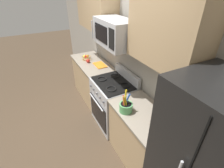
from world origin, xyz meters
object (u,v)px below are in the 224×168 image
utensil_crock (126,107)px  fruit_basket (86,57)px  cutting_board (100,65)px  bottle_hot_sauce (164,116)px  apple_loose (88,61)px  bottle_soy (157,119)px  microwave (115,33)px  range_oven (113,103)px

utensil_crock → fruit_basket: size_ratio=1.54×
cutting_board → bottle_hot_sauce: size_ratio=1.49×
apple_loose → bottle_hot_sauce: bottle_hot_sauce is taller
fruit_basket → cutting_board: fruit_basket is taller
apple_loose → cutting_board: size_ratio=0.25×
fruit_basket → bottle_soy: size_ratio=1.09×
fruit_basket → bottle_soy: bottle_soy is taller
apple_loose → bottle_hot_sauce: size_ratio=0.37×
microwave → apple_loose: bearing=-173.7°
bottle_hot_sauce → utensil_crock: bearing=-141.8°
range_oven → apple_loose: bearing=-175.2°
microwave → utensil_crock: bearing=-17.0°
range_oven → bottle_hot_sauce: bearing=5.7°
range_oven → cutting_board: (-0.77, 0.09, 0.44)m
utensil_crock → cutting_board: bearing=169.2°
bottle_soy → bottle_hot_sauce: bottle_hot_sauce is taller
utensil_crock → bottle_hot_sauce: bearing=38.2°
range_oven → utensil_crock: (0.73, -0.20, 0.51)m
bottle_hot_sauce → range_oven: bearing=-174.3°
range_oven → utensil_crock: 0.91m
range_oven → bottle_hot_sauce: size_ratio=4.95×
range_oven → apple_loose: (-1.01, -0.08, 0.48)m
fruit_basket → microwave: bearing=3.9°
microwave → bottle_soy: size_ratio=3.81×
microwave → fruit_basket: 1.46m
apple_loose → range_oven: bearing=4.8°
cutting_board → bottle_hot_sauce: bearing=0.7°
bottle_soy → bottle_hot_sauce: size_ratio=0.89×
microwave → bottle_soy: bearing=-1.2°
microwave → bottle_hot_sauce: 1.35m
fruit_basket → bottle_hot_sauce: 2.33m
range_oven → microwave: microwave is taller
fruit_basket → apple_loose: size_ratio=2.58×
utensil_crock → fruit_basket: 1.94m
apple_loose → utensil_crock: bearing=-3.6°
bottle_hot_sauce → apple_loose: bearing=-174.7°
utensil_crock → apple_loose: 1.74m
utensil_crock → bottle_hot_sauce: 0.50m
cutting_board → bottle_soy: 1.88m
utensil_crock → microwave: bearing=163.0°
range_oven → bottle_soy: bottle_soy is taller
microwave → bottle_soy: 1.36m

